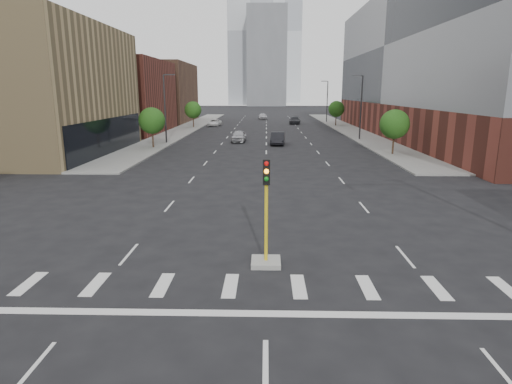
{
  "coord_description": "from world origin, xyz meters",
  "views": [
    {
      "loc": [
        -0.01,
        -7.43,
        6.97
      ],
      "look_at": [
        -0.46,
        11.37,
        2.5
      ],
      "focal_mm": 30.0,
      "sensor_mm": 36.0,
      "label": 1
    }
  ],
  "objects_px": {
    "car_far_left": "(214,123)",
    "median_traffic_signal": "(266,242)",
    "car_near_left": "(239,136)",
    "car_mid_right": "(278,138)",
    "car_deep_right": "(295,120)",
    "car_distant": "(263,116)"
  },
  "relations": [
    {
      "from": "car_near_left",
      "to": "car_deep_right",
      "type": "height_order",
      "value": "car_near_left"
    },
    {
      "from": "car_near_left",
      "to": "car_far_left",
      "type": "relative_size",
      "value": 0.96
    },
    {
      "from": "car_near_left",
      "to": "car_mid_right",
      "type": "bearing_deg",
      "value": -27.85
    },
    {
      "from": "car_near_left",
      "to": "car_distant",
      "type": "relative_size",
      "value": 1.01
    },
    {
      "from": "car_distant",
      "to": "car_near_left",
      "type": "bearing_deg",
      "value": -100.14
    },
    {
      "from": "car_near_left",
      "to": "car_far_left",
      "type": "xyz_separation_m",
      "value": [
        -6.67,
        27.3,
        -0.12
      ]
    },
    {
      "from": "car_near_left",
      "to": "car_mid_right",
      "type": "height_order",
      "value": "car_mid_right"
    },
    {
      "from": "median_traffic_signal",
      "to": "car_deep_right",
      "type": "height_order",
      "value": "median_traffic_signal"
    },
    {
      "from": "car_mid_right",
      "to": "median_traffic_signal",
      "type": "bearing_deg",
      "value": -88.24
    },
    {
      "from": "car_deep_right",
      "to": "car_far_left",
      "type": "bearing_deg",
      "value": -155.26
    },
    {
      "from": "median_traffic_signal",
      "to": "car_near_left",
      "type": "height_order",
      "value": "median_traffic_signal"
    },
    {
      "from": "car_distant",
      "to": "car_mid_right",
      "type": "bearing_deg",
      "value": -93.89
    },
    {
      "from": "car_far_left",
      "to": "median_traffic_signal",
      "type": "bearing_deg",
      "value": -75.62
    },
    {
      "from": "car_mid_right",
      "to": "car_far_left",
      "type": "bearing_deg",
      "value": 115.49
    },
    {
      "from": "median_traffic_signal",
      "to": "car_mid_right",
      "type": "height_order",
      "value": "median_traffic_signal"
    },
    {
      "from": "car_mid_right",
      "to": "car_distant",
      "type": "distance_m",
      "value": 50.58
    },
    {
      "from": "car_near_left",
      "to": "car_distant",
      "type": "xyz_separation_m",
      "value": [
        2.93,
        47.5,
        -0.01
      ]
    },
    {
      "from": "car_far_left",
      "to": "car_deep_right",
      "type": "xyz_separation_m",
      "value": [
        16.6,
        5.44,
        0.09
      ]
    },
    {
      "from": "car_mid_right",
      "to": "car_distant",
      "type": "relative_size",
      "value": 1.07
    },
    {
      "from": "car_deep_right",
      "to": "car_distant",
      "type": "distance_m",
      "value": 16.34
    },
    {
      "from": "car_far_left",
      "to": "car_deep_right",
      "type": "distance_m",
      "value": 17.47
    },
    {
      "from": "car_far_left",
      "to": "car_deep_right",
      "type": "bearing_deg",
      "value": 24.07
    }
  ]
}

